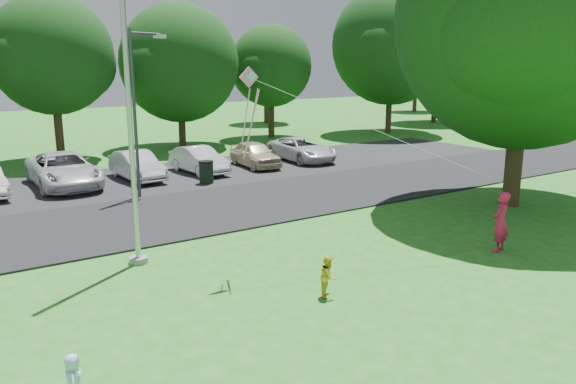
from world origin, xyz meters
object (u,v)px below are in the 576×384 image
street_lamp (139,98)px  woman (500,222)px  flagpole (129,105)px  trash_can (206,173)px  big_tree (527,25)px  child_blue (74,381)px  child_yellow (328,276)px  kite (260,100)px

street_lamp → woman: street_lamp is taller
flagpole → trash_can: size_ratio=9.58×
big_tree → child_blue: (-16.57, -3.98, -6.04)m
woman → child_blue: woman is taller
flagpole → child_blue: bearing=-117.6°
woman → child_blue: (-11.74, -0.98, -0.43)m
child_yellow → child_blue: size_ratio=1.10×
flagpole → child_yellow: 6.50m
woman → child_blue: bearing=-11.2°
flagpole → child_blue: flagpole is taller
kite → trash_can: bearing=75.3°
big_tree → child_yellow: 12.62m
trash_can → woman: size_ratio=0.60×
trash_can → flagpole: bearing=-126.1°
street_lamp → big_tree: bearing=-62.7°
kite → street_lamp: bearing=91.9°
street_lamp → trash_can: street_lamp is taller
flagpole → kite: bearing=-40.4°
flagpole → big_tree: size_ratio=0.89×
flagpole → trash_can: flagpole is taller
street_lamp → child_blue: size_ratio=7.38×
woman → street_lamp: bearing=-79.4°
child_blue → kite: bearing=-39.5°
trash_can → kite: kite is taller
trash_can → big_tree: size_ratio=0.09×
trash_can → child_yellow: (-2.97, -12.53, -0.05)m
trash_can → woman: (2.93, -12.72, 0.34)m
woman → kite: (-6.23, 2.57, 3.44)m
street_lamp → big_tree: size_ratio=0.57×
kite → child_blue: bearing=-143.9°
trash_can → child_yellow: size_ratio=1.09×
trash_can → big_tree: big_tree is taller
big_tree → woman: 7.99m
kite → woman: bearing=-19.1°
kite → big_tree: bearing=5.5°
street_lamp → big_tree: (10.83, -8.97, 2.61)m
street_lamp → child_yellow: street_lamp is taller
child_yellow → street_lamp: bearing=47.7°
street_lamp → child_blue: 14.58m
flagpole → woman: bearing=-28.3°
trash_can → child_yellow: trash_can is taller
flagpole → child_yellow: bearing=-57.8°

